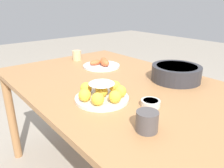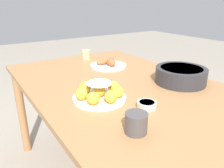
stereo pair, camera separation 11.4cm
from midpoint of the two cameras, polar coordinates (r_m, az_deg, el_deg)
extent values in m
cylinder|color=#A87547|center=(1.86, -26.38, -7.95)|extent=(0.06, 0.06, 0.71)
cylinder|color=#A87547|center=(2.19, -3.51, -1.44)|extent=(0.06, 0.06, 0.71)
cube|color=#A87547|center=(1.26, -0.37, -0.59)|extent=(1.56, 0.99, 0.03)
cylinder|color=silver|center=(1.05, -5.77, -3.84)|extent=(0.26, 0.26, 0.02)
sphere|color=yellow|center=(0.98, -2.55, -3.40)|extent=(0.06, 0.06, 0.06)
sphere|color=yellow|center=(1.03, -0.96, -2.00)|extent=(0.06, 0.06, 0.06)
sphere|color=yellow|center=(1.09, -2.24, -0.72)|extent=(0.06, 0.06, 0.06)
sphere|color=yellow|center=(1.12, -6.41, -0.26)|extent=(0.06, 0.06, 0.06)
sphere|color=yellow|center=(1.08, -9.79, -1.14)|extent=(0.06, 0.06, 0.06)
sphere|color=yellow|center=(1.01, -10.36, -2.96)|extent=(0.06, 0.06, 0.06)
sphere|color=yellow|center=(0.96, -7.17, -3.98)|extent=(0.06, 0.06, 0.06)
ellipsoid|color=white|center=(1.02, -5.92, 0.06)|extent=(0.12, 0.12, 0.02)
sphere|color=yellow|center=(1.04, -5.84, -1.97)|extent=(0.06, 0.06, 0.06)
cylinder|color=#2D2D33|center=(1.33, 14.06, 2.73)|extent=(0.29, 0.29, 0.09)
cylinder|color=brown|center=(1.32, 14.21, 4.37)|extent=(0.24, 0.24, 0.01)
cylinder|color=beige|center=(0.99, 6.82, -5.07)|extent=(0.09, 0.09, 0.03)
cylinder|color=#9E4C1E|center=(0.99, 6.85, -4.48)|extent=(0.07, 0.07, 0.01)
cylinder|color=silver|center=(1.59, -4.84, 4.72)|extent=(0.26, 0.26, 0.01)
ellipsoid|color=#E06033|center=(1.55, -4.05, 5.60)|extent=(0.11, 0.08, 0.05)
ellipsoid|color=#E06033|center=(1.62, -4.27, 6.15)|extent=(0.10, 0.09, 0.04)
ellipsoid|color=#E06033|center=(1.58, -6.39, 5.61)|extent=(0.05, 0.10, 0.04)
cylinder|color=#4C4747|center=(0.80, 5.09, -9.78)|extent=(0.08, 0.08, 0.08)
cylinder|color=#DBB27F|center=(1.79, -10.98, 7.34)|extent=(0.07, 0.07, 0.08)
camera|label=1|loc=(0.06, -92.86, -1.09)|focal=35.00mm
camera|label=2|loc=(0.06, 87.14, 1.09)|focal=35.00mm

